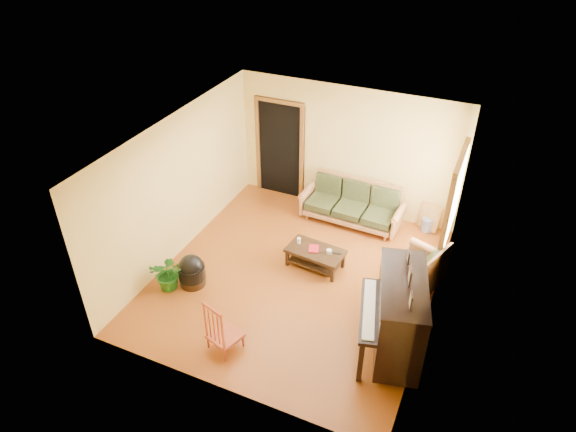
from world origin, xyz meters
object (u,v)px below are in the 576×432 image
at_px(coffee_table, 315,258).
at_px(potted_plant, 169,273).
at_px(footstool, 192,274).
at_px(red_chair, 224,325).
at_px(armchair, 415,266).
at_px(ceramic_crock, 427,225).
at_px(sofa, 351,204).
at_px(piano, 399,318).

bearing_deg(coffee_table, potted_plant, -142.88).
height_order(footstool, red_chair, red_chair).
distance_m(coffee_table, footstool, 2.15).
bearing_deg(armchair, ceramic_crock, 112.39).
bearing_deg(sofa, red_chair, -97.11).
xyz_separation_m(armchair, red_chair, (-2.20, -2.41, -0.02)).
relative_size(piano, potted_plant, 2.34).
bearing_deg(red_chair, ceramic_crock, 81.18).
bearing_deg(armchair, sofa, 156.61).
height_order(coffee_table, potted_plant, potted_plant).
distance_m(red_chair, potted_plant, 1.68).
relative_size(ceramic_crock, potted_plant, 0.43).
height_order(sofa, armchair, armchair).
bearing_deg(potted_plant, ceramic_crock, 43.61).
height_order(piano, red_chair, piano).
height_order(ceramic_crock, potted_plant, potted_plant).
bearing_deg(coffee_table, armchair, 4.78).
distance_m(coffee_table, piano, 2.25).
bearing_deg(red_chair, armchair, 65.51).
bearing_deg(piano, armchair, 78.41).
bearing_deg(piano, ceramic_crock, 78.46).
relative_size(piano, footstool, 3.23).
distance_m(footstool, potted_plant, 0.38).
xyz_separation_m(coffee_table, footstool, (-1.72, -1.28, 0.04)).
distance_m(coffee_table, potted_plant, 2.52).
bearing_deg(footstool, red_chair, -39.28).
distance_m(ceramic_crock, potted_plant, 4.98).
bearing_deg(footstool, piano, -0.56).
relative_size(armchair, piano, 0.64).
bearing_deg(piano, red_chair, -171.94).
distance_m(coffee_table, ceramic_crock, 2.48).
bearing_deg(coffee_table, red_chair, -102.84).
distance_m(piano, footstool, 3.52).
bearing_deg(piano, coffee_table, 128.66).
distance_m(sofa, armchair, 2.11).
distance_m(armchair, red_chair, 3.27).
height_order(piano, ceramic_crock, piano).
relative_size(red_chair, potted_plant, 1.45).
bearing_deg(ceramic_crock, potted_plant, -136.39).
xyz_separation_m(footstool, potted_plant, (-0.29, -0.24, 0.10)).
bearing_deg(footstool, sofa, 56.95).
distance_m(armchair, footstool, 3.70).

